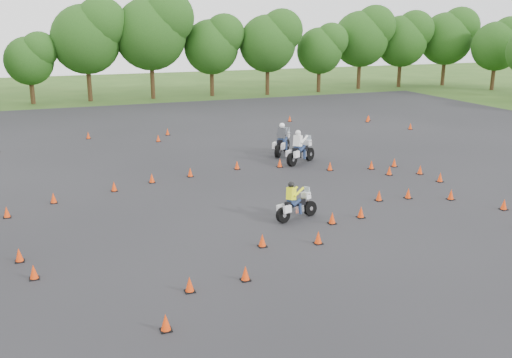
# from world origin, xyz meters

# --- Properties ---
(ground) EXTENTS (140.00, 140.00, 0.00)m
(ground) POSITION_xyz_m (0.00, 0.00, 0.00)
(ground) COLOR #2D5119
(ground) RESTS_ON ground
(asphalt_pad) EXTENTS (62.00, 62.00, 0.00)m
(asphalt_pad) POSITION_xyz_m (0.00, 6.00, 0.01)
(asphalt_pad) COLOR black
(asphalt_pad) RESTS_ON ground
(treeline) EXTENTS (87.00, 32.39, 11.17)m
(treeline) POSITION_xyz_m (0.98, 35.17, 4.57)
(treeline) COLOR #1F4614
(treeline) RESTS_ON ground
(traffic_cones) EXTENTS (36.70, 32.95, 0.45)m
(traffic_cones) POSITION_xyz_m (-0.11, 5.57, 0.23)
(traffic_cones) COLOR #ED3C09
(traffic_cones) RESTS_ON asphalt_pad
(rider_grey) EXTENTS (2.19, 2.41, 1.93)m
(rider_grey) POSITION_xyz_m (4.98, 12.61, 0.97)
(rider_grey) COLOR #36383C
(rider_grey) RESTS_ON ground
(rider_yellow) EXTENTS (2.12, 1.15, 1.57)m
(rider_yellow) POSITION_xyz_m (0.93, 1.76, 0.79)
(rider_yellow) COLOR #EBF415
(rider_yellow) RESTS_ON ground
(rider_white) EXTENTS (2.51, 1.90, 1.90)m
(rider_white) POSITION_xyz_m (5.08, 10.18, 0.96)
(rider_white) COLOR white
(rider_white) RESTS_ON ground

